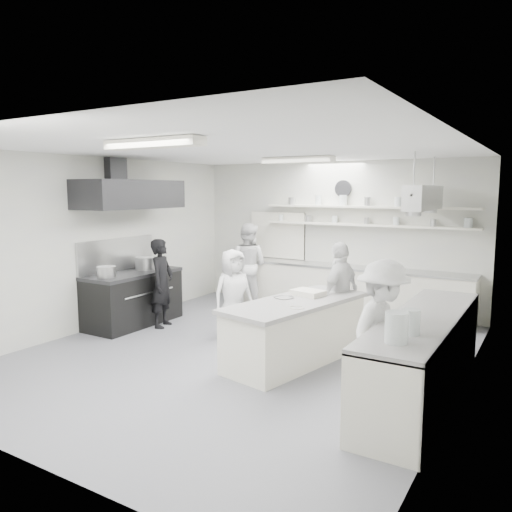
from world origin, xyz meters
The scene contains 27 objects.
floor centered at (0.00, 0.00, -0.01)m, with size 6.00×7.00×0.02m, color #8F919D.
ceiling centered at (0.00, 0.00, 3.01)m, with size 6.00×7.00×0.02m, color white.
wall_back centered at (0.00, 3.50, 1.50)m, with size 6.00×0.04×3.00m, color silver.
wall_front centered at (0.00, -3.50, 1.50)m, with size 6.00×0.04×3.00m, color silver.
wall_left centered at (-3.00, 0.00, 1.50)m, with size 0.04×7.00×3.00m, color silver.
wall_right centered at (3.00, 0.00, 1.50)m, with size 0.04×7.00×3.00m, color silver.
stove centered at (-2.60, 0.40, 0.45)m, with size 0.80×1.80×0.90m, color black.
exhaust_hood centered at (-2.60, 0.40, 2.35)m, with size 0.85×2.00×0.50m, color #27272B.
back_counter centered at (0.30, 3.20, 0.46)m, with size 5.00×0.60×0.92m, color white.
shelf_lower centered at (0.70, 3.37, 1.75)m, with size 4.20×0.26×0.04m, color white.
shelf_upper centered at (0.70, 3.37, 2.10)m, with size 4.20×0.26×0.04m, color white.
pass_through_window centered at (-1.30, 3.48, 1.45)m, with size 1.30×0.04×1.00m, color black.
wall_clock centered at (0.20, 3.46, 2.45)m, with size 0.32×0.32×0.05m, color white.
right_counter centered at (2.65, -0.20, 0.47)m, with size 0.74×3.30×0.94m, color white.
pot_rack centered at (2.00, 2.40, 2.30)m, with size 0.30×1.60×0.40m, color #B0B0B2.
light_fixture_front centered at (0.00, -1.80, 2.94)m, with size 1.30×0.25×0.10m, color white.
light_fixture_rear centered at (0.00, 1.80, 2.94)m, with size 1.30×0.25×0.10m, color white.
prep_island centered at (0.82, 0.14, 0.42)m, with size 0.84×2.26×0.83m, color white.
stove_pot centered at (-2.60, 0.78, 1.05)m, with size 0.42×0.42×0.28m, color #B0B0B2.
cook_stove centered at (-2.04, 0.55, 0.79)m, with size 0.57×0.38×1.57m, color black.
cook_back centered at (-1.57, 2.67, 0.87)m, with size 0.85×0.66×1.75m, color white.
cook_island_left centered at (-0.59, 0.65, 0.73)m, with size 0.72×0.47×1.47m, color white.
cook_island_right centered at (1.08, 1.16, 0.82)m, with size 0.96×0.40×1.64m, color white.
cook_right centered at (2.29, -0.64, 0.83)m, with size 1.08×0.62×1.67m, color white.
bowl_island_a centered at (0.59, 0.21, 0.87)m, with size 0.26×0.26×0.07m, color #B0B0B2.
bowl_island_b centered at (1.03, -0.26, 0.86)m, with size 0.19×0.19×0.06m, color white.
bowl_right centered at (2.56, -0.49, 0.97)m, with size 0.22×0.22×0.05m, color white.
Camera 1 is at (3.88, -6.04, 2.43)m, focal length 35.03 mm.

